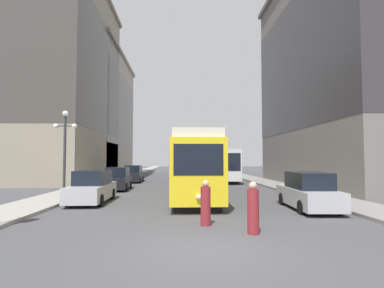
% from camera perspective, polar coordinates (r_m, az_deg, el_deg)
% --- Properties ---
extents(ground_plane, '(200.00, 200.00, 0.00)m').
position_cam_1_polar(ground_plane, '(8.68, 2.45, -19.29)').
color(ground_plane, '#424244').
extents(sidewalk_left, '(2.76, 120.00, 0.15)m').
position_cam_1_polar(sidewalk_left, '(48.95, -11.50, -5.65)').
color(sidewalk_left, gray).
rests_on(sidewalk_left, ground).
extents(sidewalk_right, '(2.76, 120.00, 0.15)m').
position_cam_1_polar(sidewalk_right, '(49.20, 8.16, -5.67)').
color(sidewalk_right, gray).
rests_on(sidewalk_right, ground).
extents(streetcar, '(2.66, 13.81, 3.89)m').
position_cam_1_polar(streetcar, '(20.19, 0.02, -3.91)').
color(streetcar, black).
rests_on(streetcar, ground).
extents(transit_bus, '(2.83, 12.40, 3.45)m').
position_cam_1_polar(transit_bus, '(35.23, 5.48, -3.73)').
color(transit_bus, black).
rests_on(transit_bus, ground).
extents(parked_car_left_near, '(2.00, 4.43, 1.82)m').
position_cam_1_polar(parked_car_left_near, '(25.33, -13.83, -6.48)').
color(parked_car_left_near, black).
rests_on(parked_car_left_near, ground).
extents(parked_car_left_mid, '(1.95, 4.93, 1.82)m').
position_cam_1_polar(parked_car_left_mid, '(33.63, -10.99, -5.61)').
color(parked_car_left_mid, black).
rests_on(parked_car_left_mid, ground).
extents(parked_car_right_far, '(2.06, 4.81, 1.82)m').
position_cam_1_polar(parked_car_right_far, '(16.13, 21.01, -8.44)').
color(parked_car_right_far, black).
rests_on(parked_car_right_far, ground).
extents(parked_car_left_far, '(1.93, 4.92, 1.82)m').
position_cam_1_polar(parked_car_left_far, '(18.39, -18.24, -7.78)').
color(parked_car_left_far, black).
rests_on(parked_car_left_far, ground).
extents(pedestrian_crossing_near, '(0.37, 0.37, 1.67)m').
position_cam_1_polar(pedestrian_crossing_near, '(11.49, 2.57, -11.27)').
color(pedestrian_crossing_near, maroon).
rests_on(pedestrian_crossing_near, ground).
extents(pedestrian_crossing_far, '(0.38, 0.38, 1.71)m').
position_cam_1_polar(pedestrian_crossing_far, '(10.38, 11.44, -12.00)').
color(pedestrian_crossing_far, maroon).
rests_on(pedestrian_crossing_far, ground).
extents(lamp_post_left_near, '(1.41, 0.36, 5.23)m').
position_cam_1_polar(lamp_post_left_near, '(19.70, -22.81, 0.68)').
color(lamp_post_left_near, '#333338').
rests_on(lamp_post_left_near, sidewalk_left).
extents(building_left_corner, '(12.76, 21.93, 19.17)m').
position_cam_1_polar(building_left_corner, '(51.50, -19.58, 5.50)').
color(building_left_corner, '#A89E8E').
rests_on(building_left_corner, ground).
extents(building_left_midblock, '(11.46, 19.29, 22.88)m').
position_cam_1_polar(building_left_midblock, '(39.80, -24.13, 10.89)').
color(building_left_midblock, gray).
rests_on(building_left_midblock, ground).
extents(building_right_corner, '(16.54, 21.30, 20.93)m').
position_cam_1_polar(building_right_corner, '(33.67, 31.48, 11.80)').
color(building_right_corner, slate).
rests_on(building_right_corner, ground).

